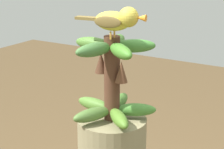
% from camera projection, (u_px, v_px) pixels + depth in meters
% --- Properties ---
extents(banana_bunch, '(0.25, 0.26, 0.25)m').
position_uv_depth(banana_bunch, '(112.00, 78.00, 1.12)').
color(banana_bunch, '#4C2D1E').
rests_on(banana_bunch, banana_tree).
extents(perched_bird, '(0.20, 0.06, 0.09)m').
position_uv_depth(perched_bird, '(118.00, 20.00, 1.04)').
color(perched_bird, '#C68933').
rests_on(perched_bird, banana_bunch).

